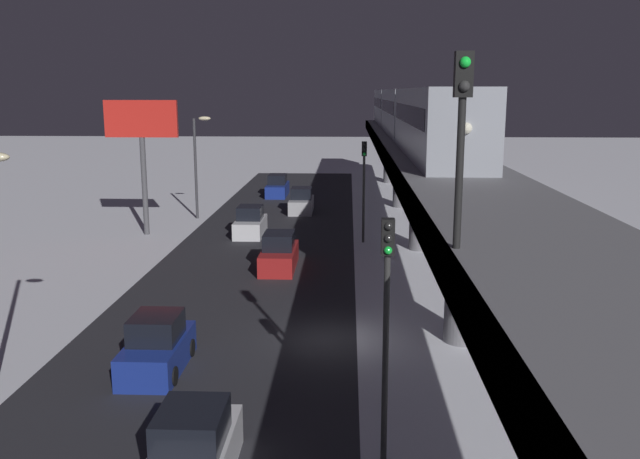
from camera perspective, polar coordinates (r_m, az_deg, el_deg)
The scene contains 15 objects.
ground_plane at distance 26.56m, azimuth 0.55°, elevation -9.21°, with size 240.00×240.00×0.00m, color white.
avenue_asphalt at distance 27.03m, azimuth -8.76°, elevation -8.96°, with size 11.00×108.24×0.01m, color #28282D.
elevated_railway at distance 25.51m, azimuth 12.15°, elevation 2.18°, with size 5.00×108.24×6.21m.
subway_train at distance 53.57m, azimuth 7.25°, elevation 9.95°, with size 2.94×55.47×3.40m.
rail_signal at distance 14.02m, azimuth 11.91°, elevation 9.35°, with size 0.36×0.41×4.00m.
sedan_blue at distance 24.16m, azimuth -13.61°, elevation -9.72°, with size 1.91×4.00×1.97m.
sedan_white at distance 17.50m, azimuth -10.72°, elevation -18.17°, with size 1.80×4.15×1.97m.
sedan_red at distance 36.62m, azimuth -3.48°, elevation -2.08°, with size 1.80×4.54×1.97m.
sedan_blue_2 at distance 62.36m, azimuth -3.61°, elevation 3.59°, with size 1.80×4.75×1.97m.
sedan_silver at distance 53.72m, azimuth -1.59°, elevation 2.32°, with size 1.80×4.18×1.97m.
sedan_white_2 at distance 45.25m, azimuth -5.91°, elevation 0.52°, with size 1.80×4.09×1.97m.
traffic_light_near at distance 16.97m, azimuth 5.65°, elevation -6.42°, with size 0.32×0.44×6.40m.
traffic_light_mid at distance 42.38m, azimuth 3.74°, elevation 4.46°, with size 0.32×0.44×6.40m.
commercial_billboard at distance 46.02m, azimuth -14.85°, elevation 7.96°, with size 4.80×0.36×8.90m.
street_lamp_far at distance 51.27m, azimuth -10.26°, elevation 6.23°, with size 1.35×0.44×7.65m.
Camera 1 is at (-0.80, 24.82, 9.42)m, focal length 37.84 mm.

